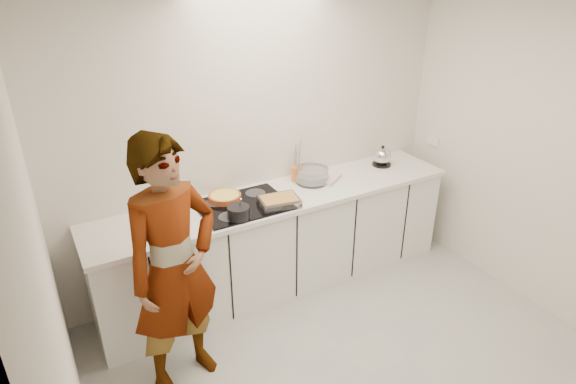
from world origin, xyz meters
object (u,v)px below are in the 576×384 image
kettle (382,157)px  cook (174,269)px  tart_dish (225,197)px  baking_dish (279,201)px  mixing_bowl (312,176)px  utensil_crock (297,174)px  hob (243,205)px  saucepan (239,212)px

kettle → cook: (-2.29, -0.71, -0.08)m
tart_dish → baking_dish: baking_dish is taller
tart_dish → baking_dish: size_ratio=0.89×
tart_dish → baking_dish: (0.34, -0.30, 0.01)m
mixing_bowl → cook: (-1.49, -0.70, -0.06)m
mixing_bowl → cook: 1.65m
tart_dish → cook: bearing=-131.8°
utensil_crock → cook: cook is taller
mixing_bowl → cook: size_ratio=0.18×
tart_dish → utensil_crock: 0.73m
tart_dish → utensil_crock: (0.73, 0.06, 0.03)m
tart_dish → mixing_bowl: mixing_bowl is taller
utensil_crock → cook: size_ratio=0.07×
baking_dish → mixing_bowl: (0.48, 0.26, 0.01)m
kettle → utensil_crock: (-0.89, 0.09, -0.02)m
baking_dish → cook: cook is taller
hob → utensil_crock: bearing=18.3°
hob → utensil_crock: 0.67m
baking_dish → mixing_bowl: 0.55m
tart_dish → saucepan: 0.35m
baking_dish → kettle: bearing=11.7°
baking_dish → utensil_crock: (0.38, 0.36, 0.02)m
tart_dish → baking_dish: 0.46m
cook → utensil_crock: bearing=12.3°
mixing_bowl → baking_dish: bearing=-151.4°
baking_dish → utensil_crock: 0.53m
hob → tart_dish: 0.18m
saucepan → utensil_crock: 0.86m
mixing_bowl → kettle: bearing=0.2°
baking_dish → mixing_bowl: bearing=28.6°
baking_dish → utensil_crock: bearing=43.1°
mixing_bowl → cook: bearing=-154.7°
saucepan → cook: (-0.64, -0.40, -0.06)m
hob → tart_dish: bearing=121.0°
hob → mixing_bowl: (0.73, 0.11, 0.06)m
hob → tart_dish: tart_dish is taller
tart_dish → mixing_bowl: size_ratio=0.94×
kettle → cook: size_ratio=0.13×
tart_dish → utensil_crock: utensil_crock is taller
tart_dish → utensil_crock: size_ratio=2.33×
hob → tart_dish: (-0.09, 0.15, 0.03)m
kettle → utensil_crock: kettle is taller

